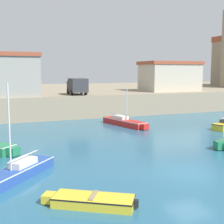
{
  "coord_description": "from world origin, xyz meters",
  "views": [
    {
      "loc": [
        -11.23,
        -15.4,
        6.18
      ],
      "look_at": [
        0.51,
        14.21,
        2.0
      ],
      "focal_mm": 50.0,
      "sensor_mm": 36.0,
      "label": 1
    }
  ],
  "objects": [
    {
      "name": "truck_on_quay",
      "position": [
        -0.02,
        25.7,
        4.23
      ],
      "size": [
        2.31,
        4.38,
        2.2
      ],
      "color": "#333338",
      "rests_on": "quay_seawall"
    },
    {
      "name": "sailboat_blue_2",
      "position": [
        -10.0,
        2.68,
        0.41
      ],
      "size": [
        5.17,
        5.5,
        5.57
      ],
      "color": "#284C9E",
      "rests_on": "ground"
    },
    {
      "name": "sailboat_red_5",
      "position": [
        3.05,
        16.79,
        0.43
      ],
      "size": [
        3.02,
        6.99,
        4.51
      ],
      "color": "red",
      "rests_on": "ground"
    },
    {
      "name": "quay_seawall",
      "position": [
        0.0,
        42.99,
        1.51
      ],
      "size": [
        120.0,
        40.0,
        3.01
      ],
      "primitive_type": "cube",
      "color": "gray",
      "rests_on": "ground"
    },
    {
      "name": "harbor_shed_near_wharf",
      "position": [
        16.0,
        28.09,
        5.39
      ],
      "size": [
        9.07,
        5.93,
        4.71
      ],
      "color": "#BCB29E",
      "rests_on": "quay_seawall"
    },
    {
      "name": "harbor_shed_mid_row",
      "position": [
        -8.0,
        26.73,
        5.76
      ],
      "size": [
        5.93,
        6.95,
        5.45
      ],
      "color": "gray",
      "rests_on": "quay_seawall"
    },
    {
      "name": "ground_plane",
      "position": [
        0.0,
        0.0,
        0.0
      ],
      "size": [
        200.0,
        200.0,
        0.0
      ],
      "primitive_type": "plane",
      "color": "#28607F"
    },
    {
      "name": "dinghy_yellow_4",
      "position": [
        -7.07,
        -2.3,
        0.26
      ],
      "size": [
        4.18,
        3.15,
        0.55
      ],
      "color": "yellow",
      "rests_on": "ground"
    }
  ]
}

